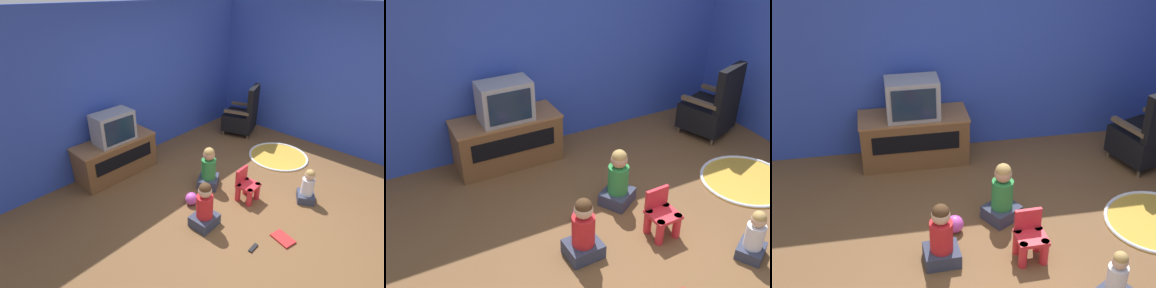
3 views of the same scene
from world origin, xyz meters
TOP-DOWN VIEW (x-y plane):
  - ground_plane at (0.00, 0.00)m, footprint 30.00×30.00m
  - wall_back at (-0.23, 2.44)m, footprint 5.54×0.12m
  - tv_cabinet at (-0.83, 2.11)m, footprint 1.27×0.52m
  - television at (-0.83, 2.07)m, footprint 0.60×0.37m
  - black_armchair at (1.83, 1.53)m, footprint 0.74×0.75m
  - yellow_kid_chair at (0.04, 0.19)m, footprint 0.29×0.28m
  - play_mat at (1.46, 0.46)m, footprint 1.04×1.04m
  - child_watching_left at (-0.07, 0.80)m, footprint 0.43×0.42m
  - child_watching_center at (-0.77, 0.28)m, footprint 0.33×0.29m
  - child_watching_right at (0.60, -0.44)m, footprint 0.34×0.33m
  - toy_ball at (-0.58, 0.68)m, footprint 0.18×0.18m

SIDE VIEW (x-z plane):
  - ground_plane at x=0.00m, z-range 0.00..0.00m
  - play_mat at x=1.46m, z-range -0.01..0.03m
  - toy_ball at x=-0.58m, z-range 0.00..0.18m
  - yellow_kid_chair at x=0.04m, z-range -0.04..0.43m
  - child_watching_right at x=0.60m, z-range -0.03..0.48m
  - child_watching_center at x=-0.77m, z-range -0.04..0.59m
  - child_watching_left at x=-0.07m, z-range -0.04..0.61m
  - tv_cabinet at x=-0.83m, z-range 0.01..0.61m
  - black_armchair at x=1.83m, z-range -0.14..0.88m
  - television at x=-0.83m, z-range 0.60..1.07m
  - wall_back at x=-0.23m, z-range 0.00..2.54m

